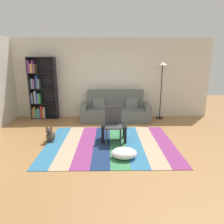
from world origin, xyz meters
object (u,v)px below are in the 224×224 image
dog (50,135)px  tv_remote (117,124)px  couch (115,110)px  bookshelf (40,91)px  standing_lamp (162,71)px  coffee_table (114,128)px  pouf (124,153)px  folding_chair (113,122)px

dog → tv_remote: (1.66, 0.05, 0.27)m
couch → tv_remote: (-0.03, -1.79, 0.09)m
dog → tv_remote: 1.68m
bookshelf → standing_lamp: size_ratio=1.06×
coffee_table → pouf: size_ratio=1.19×
bookshelf → coffee_table: size_ratio=3.32×
coffee_table → pouf: coffee_table is taller
couch → standing_lamp: (1.55, 0.19, 1.30)m
bookshelf → coffee_table: 3.29m
tv_remote → folding_chair: size_ratio=0.17×
couch → folding_chair: 1.95m
folding_chair → dog: bearing=-159.6°
folding_chair → coffee_table: bearing=108.0°
dog → folding_chair: size_ratio=0.44×
bookshelf → tv_remote: bookshelf is taller
standing_lamp → couch: bearing=-173.0°
dog → pouf: bearing=-28.1°
pouf → standing_lamp: bearing=63.9°
couch → standing_lamp: standing_lamp is taller
bookshelf → folding_chair: bearing=-42.2°
folding_chair → couch: bearing=110.4°
couch → bookshelf: (-2.56, 0.28, 0.62)m
pouf → coffee_table: bearing=101.0°
couch → tv_remote: couch is taller
standing_lamp → tv_remote: (-1.58, -1.98, -1.20)m
dog → tv_remote: size_ratio=2.65×
bookshelf → coffee_table: (2.46, -2.10, -0.62)m
couch → coffee_table: 1.82m
pouf → bookshelf: bearing=130.7°
standing_lamp → dog: bearing=-147.8°
dog → bookshelf: bearing=112.3°
pouf → tv_remote: bearing=96.6°
couch → pouf: 2.80m
standing_lamp → tv_remote: bearing=-128.5°
bookshelf → pouf: bearing=-49.3°
dog → standing_lamp: 4.10m
bookshelf → pouf: 4.14m
couch → folding_chair: couch is taller
coffee_table → tv_remote: 0.12m
coffee_table → pouf: (0.19, -0.97, -0.22)m
pouf → dog: size_ratio=1.32×
bookshelf → couch: bearing=-6.3°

